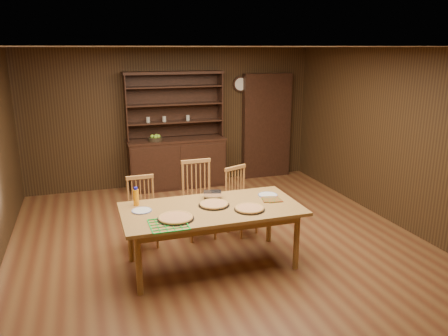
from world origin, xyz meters
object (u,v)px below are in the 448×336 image
object	(u,v)px
china_hutch	(177,156)
chair_center	(198,196)
dining_table	(212,213)
chair_right	(239,198)
chair_left	(142,209)
juice_bottle	(136,197)

from	to	relation	value
china_hutch	chair_center	world-z (taller)	china_hutch
dining_table	chair_right	size ratio (longest dim) A/B	2.20
china_hutch	dining_table	distance (m)	3.24
china_hutch	chair_left	bearing A→B (deg)	-112.49
chair_left	juice_bottle	size ratio (longest dim) A/B	4.20
china_hutch	dining_table	size ratio (longest dim) A/B	1.02
dining_table	juice_bottle	xyz separation A→B (m)	(-0.84, 0.37, 0.17)
chair_right	juice_bottle	bearing A→B (deg)	175.51
chair_center	chair_right	bearing A→B (deg)	-8.67
chair_left	china_hutch	bearing A→B (deg)	66.06
china_hutch	chair_right	xyz separation A→B (m)	(0.40, -2.38, -0.09)
china_hutch	chair_left	size ratio (longest dim) A/B	2.30
chair_center	juice_bottle	size ratio (longest dim) A/B	4.81
dining_table	chair_center	world-z (taller)	chair_center
chair_left	juice_bottle	xyz separation A→B (m)	(-0.13, -0.50, 0.35)
chair_right	chair_center	bearing A→B (deg)	149.88
dining_table	chair_center	xyz separation A→B (m)	(0.08, 0.93, -0.10)
chair_right	juice_bottle	xyz separation A→B (m)	(-1.51, -0.49, 0.34)
china_hutch	juice_bottle	world-z (taller)	china_hutch
dining_table	chair_left	xyz separation A→B (m)	(-0.71, 0.87, -0.18)
dining_table	chair_left	bearing A→B (deg)	129.53
china_hutch	dining_table	xyz separation A→B (m)	(-0.27, -3.23, 0.08)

